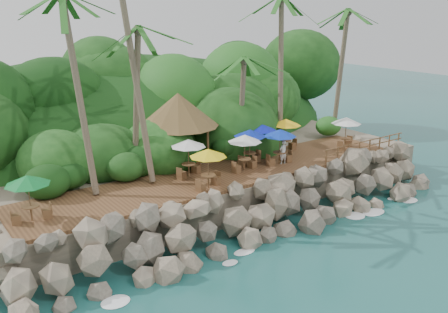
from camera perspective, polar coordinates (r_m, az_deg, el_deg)
ground at (r=27.77m, az=7.30°, el=-9.69°), size 140.00×140.00×0.00m
land_base at (r=39.74m, az=-8.39°, el=0.18°), size 32.00×25.20×2.10m
jungle_hill at (r=46.59m, az=-12.58°, el=1.10°), size 44.80×28.00×15.40m
seawall at (r=28.64m, az=4.67°, el=-6.22°), size 29.00×4.00×2.30m
terrace at (r=31.21m, az=0.00°, el=-2.11°), size 26.00×5.00×0.20m
jungle_foliage at (r=39.21m, az=-7.65°, el=-1.64°), size 44.00×16.00×12.00m
foam_line at (r=27.95m, az=6.88°, el=-9.42°), size 25.20×0.80×0.06m
palms at (r=32.19m, az=-1.17°, el=16.62°), size 27.08×7.21×14.15m
palapa at (r=33.10m, az=-5.28°, el=5.37°), size 5.40×5.40×4.60m
dining_clusters at (r=31.56m, az=2.04°, el=1.98°), size 24.46×5.36×2.34m
railing at (r=36.34m, az=15.81°, el=1.16°), size 8.30×0.10×1.00m
waiter at (r=33.07m, az=6.78°, el=0.49°), size 0.58×0.39×1.58m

